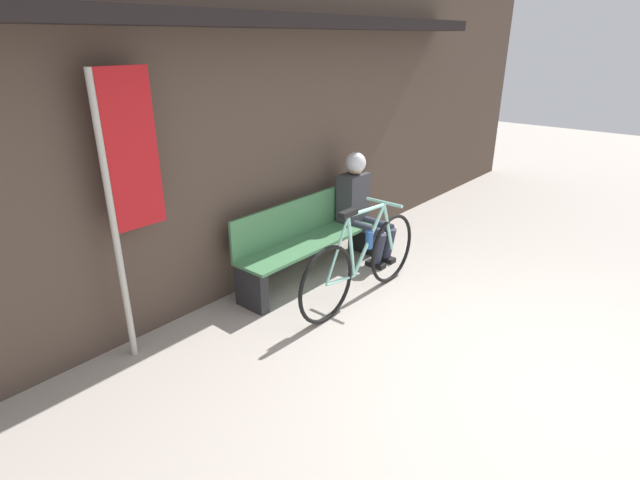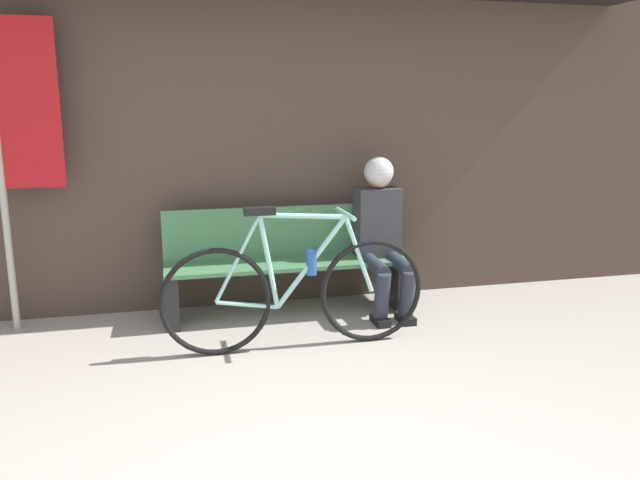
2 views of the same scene
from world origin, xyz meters
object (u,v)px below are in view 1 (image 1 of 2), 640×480
park_bench_near (309,241)px  banner_pole (125,179)px  bicycle (362,261)px  person_seated (360,200)px

park_bench_near → banner_pole: 2.12m
park_bench_near → bicycle: size_ratio=1.05×
bicycle → person_seated: person_seated is taller
park_bench_near → bicycle: bearing=-96.1°
banner_pole → person_seated: bearing=-5.3°
bicycle → person_seated: 1.05m
person_seated → park_bench_near: bearing=171.1°
bicycle → park_bench_near: bearing=83.9°
park_bench_near → banner_pole: banner_pole is taller
person_seated → banner_pole: (-2.57, 0.24, 0.73)m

